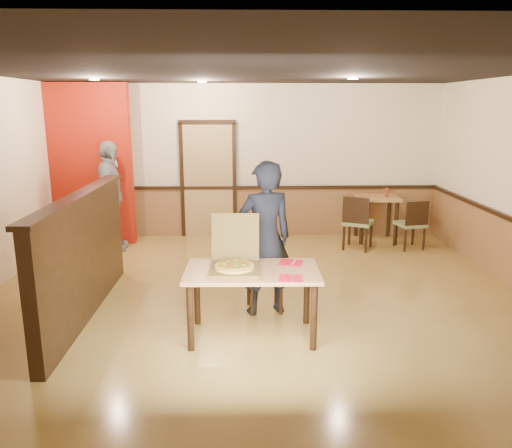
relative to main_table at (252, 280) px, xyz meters
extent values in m
plane|color=#B79347|center=(0.07, 0.82, -0.64)|extent=(7.00, 7.00, 0.00)
plane|color=black|center=(0.07, 0.82, 2.16)|extent=(7.00, 7.00, 0.00)
plane|color=beige|center=(0.07, 4.32, 0.76)|extent=(7.00, 0.00, 7.00)
cube|color=olive|center=(0.07, 4.29, -0.19)|extent=(7.00, 0.04, 0.90)
cube|color=black|center=(0.07, 4.27, 0.28)|extent=(7.00, 0.06, 0.06)
cube|color=tan|center=(-0.73, 4.28, 0.41)|extent=(0.90, 0.06, 2.10)
cube|color=black|center=(-1.93, 0.62, 0.06)|extent=(0.14, 3.00, 1.40)
cube|color=black|center=(-1.93, 0.62, 0.78)|extent=(0.20, 3.10, 0.05)
cube|color=#A41B0B|center=(-2.83, 3.82, 0.76)|extent=(1.60, 0.20, 2.78)
cylinder|color=#FFEDB2|center=(-2.23, 2.62, 2.14)|extent=(0.14, 0.14, 0.02)
cylinder|color=#FFEDB2|center=(-0.73, 3.32, 2.14)|extent=(0.14, 0.14, 0.02)
cylinder|color=#FFEDB2|center=(1.47, 2.32, 2.14)|extent=(0.14, 0.14, 0.02)
cube|color=tan|center=(0.00, 0.00, 0.09)|extent=(1.40, 0.82, 0.04)
cylinder|color=black|center=(-0.62, -0.31, -0.28)|extent=(0.07, 0.07, 0.71)
cylinder|color=black|center=(-0.61, 0.33, -0.28)|extent=(0.07, 0.07, 0.71)
cylinder|color=black|center=(0.61, -0.33, -0.28)|extent=(0.07, 0.07, 0.71)
cylinder|color=black|center=(0.62, 0.31, -0.28)|extent=(0.07, 0.07, 0.71)
cube|color=olive|center=(0.16, 0.71, -0.22)|extent=(0.46, 0.46, 0.05)
cube|color=black|center=(0.14, 0.90, 0.00)|extent=(0.40, 0.08, 0.40)
cylinder|color=black|center=(0.01, 0.52, -0.46)|extent=(0.04, 0.04, 0.36)
cylinder|color=black|center=(-0.03, 0.87, -0.46)|extent=(0.04, 0.04, 0.36)
cylinder|color=black|center=(0.35, 0.56, -0.46)|extent=(0.04, 0.04, 0.36)
cylinder|color=black|center=(0.31, 0.90, -0.46)|extent=(0.04, 0.04, 0.36)
cube|color=olive|center=(1.88, 3.32, -0.17)|extent=(0.62, 0.62, 0.06)
cube|color=black|center=(1.78, 3.13, 0.08)|extent=(0.41, 0.23, 0.44)
cylinder|color=black|center=(2.13, 3.41, -0.44)|extent=(0.04, 0.04, 0.40)
cylinder|color=black|center=(1.96, 3.07, -0.44)|extent=(0.04, 0.04, 0.40)
cylinder|color=black|center=(1.79, 3.58, -0.44)|extent=(0.04, 0.04, 0.40)
cylinder|color=black|center=(1.62, 3.24, -0.44)|extent=(0.04, 0.04, 0.40)
cube|color=olive|center=(2.78, 3.32, -0.21)|extent=(0.50, 0.50, 0.06)
cube|color=black|center=(2.82, 3.13, 0.02)|extent=(0.41, 0.12, 0.41)
cylinder|color=black|center=(2.91, 3.53, -0.45)|extent=(0.04, 0.04, 0.37)
cylinder|color=black|center=(2.99, 3.19, -0.45)|extent=(0.04, 0.04, 0.37)
cylinder|color=black|center=(2.57, 3.46, -0.45)|extent=(0.04, 0.04, 0.37)
cylinder|color=black|center=(2.64, 3.11, -0.45)|extent=(0.04, 0.04, 0.37)
cube|color=tan|center=(2.33, 3.87, 0.16)|extent=(0.81, 0.81, 0.04)
cylinder|color=black|center=(2.01, 3.59, -0.25)|extent=(0.07, 0.07, 0.78)
cylinder|color=black|center=(2.05, 4.19, -0.25)|extent=(0.07, 0.07, 0.78)
cylinder|color=black|center=(2.61, 3.55, -0.25)|extent=(0.07, 0.07, 0.78)
cylinder|color=black|center=(2.65, 4.15, -0.25)|extent=(0.07, 0.07, 0.78)
imported|color=black|center=(0.16, 0.63, 0.27)|extent=(0.76, 0.61, 1.81)
imported|color=gray|center=(-2.31, 3.35, 0.29)|extent=(0.53, 1.12, 1.85)
cube|color=brown|center=(-0.18, -0.05, 0.13)|extent=(0.52, 0.52, 0.04)
cube|color=brown|center=(-0.17, 0.25, 0.40)|extent=(0.51, 0.11, 0.50)
cylinder|color=#EAB955|center=(-0.18, -0.05, 0.16)|extent=(0.53, 0.53, 0.03)
cube|color=red|center=(0.38, -0.29, 0.11)|extent=(0.25, 0.25, 0.01)
cylinder|color=silver|center=(0.35, -0.29, 0.12)|extent=(0.03, 0.19, 0.01)
cube|color=silver|center=(0.41, -0.29, 0.12)|extent=(0.04, 0.21, 0.00)
cube|color=red|center=(0.42, 0.21, 0.11)|extent=(0.29, 0.29, 0.01)
cylinder|color=silver|center=(0.39, 0.21, 0.12)|extent=(0.05, 0.21, 0.01)
cube|color=silver|center=(0.45, 0.21, 0.12)|extent=(0.07, 0.22, 0.00)
cylinder|color=maroon|center=(2.48, 3.79, 0.26)|extent=(0.06, 0.06, 0.16)
camera|label=1|loc=(-0.09, -4.93, 1.77)|focal=35.00mm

